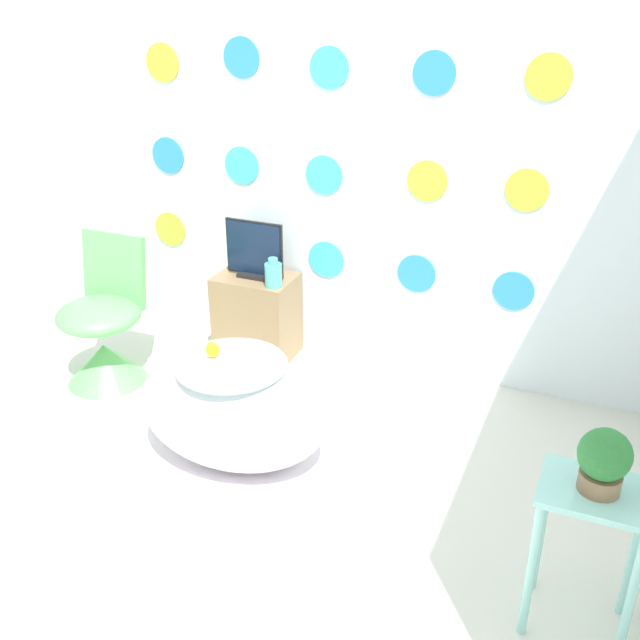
{
  "coord_description": "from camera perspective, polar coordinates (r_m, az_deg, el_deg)",
  "views": [
    {
      "loc": [
        1.53,
        -1.64,
        2.17
      ],
      "look_at": [
        0.4,
        1.0,
        0.77
      ],
      "focal_mm": 42.0,
      "sensor_mm": 36.0,
      "label": 1
    }
  ],
  "objects": [
    {
      "name": "side_table",
      "position": [
        2.77,
        19.9,
        -14.59
      ],
      "size": [
        0.37,
        0.28,
        0.6
      ],
      "color": "#99E0D8",
      "rests_on": "ground_plane"
    },
    {
      "name": "rug",
      "position": [
        3.65,
        -6.72,
        -10.68
      ],
      "size": [
        1.32,
        0.66,
        0.01
      ],
      "color": "silver",
      "rests_on": "ground_plane"
    },
    {
      "name": "ground_plane",
      "position": [
        3.12,
        -14.96,
        -19.27
      ],
      "size": [
        12.0,
        12.0,
        0.0
      ],
      "primitive_type": "plane",
      "color": "silver"
    },
    {
      "name": "vase",
      "position": [
        4.18,
        -3.58,
        3.51
      ],
      "size": [
        0.1,
        0.1,
        0.17
      ],
      "color": "#51B2AD",
      "rests_on": "tv_cabinet"
    },
    {
      "name": "bathtub",
      "position": [
        3.55,
        -6.59,
        -6.78
      ],
      "size": [
        0.92,
        0.63,
        0.52
      ],
      "color": "white",
      "rests_on": "ground_plane"
    },
    {
      "name": "wall_back_dotted",
      "position": [
        4.14,
        0.94,
        13.76
      ],
      "size": [
        4.77,
        0.05,
        2.6
      ],
      "color": "white",
      "rests_on": "ground_plane"
    },
    {
      "name": "tv_cabinet",
      "position": [
        4.45,
        -4.84,
        0.34
      ],
      "size": [
        0.45,
        0.32,
        0.51
      ],
      "color": "#8E704C",
      "rests_on": "ground_plane"
    },
    {
      "name": "rubber_duck",
      "position": [
        3.44,
        -8.2,
        -2.2
      ],
      "size": [
        0.07,
        0.07,
        0.08
      ],
      "color": "yellow",
      "rests_on": "bathtub"
    },
    {
      "name": "potted_plant_left",
      "position": [
        2.61,
        20.82,
        -9.93
      ],
      "size": [
        0.17,
        0.17,
        0.23
      ],
      "color": "#8C6B4C",
      "rests_on": "side_table"
    },
    {
      "name": "tv",
      "position": [
        4.3,
        -5.03,
        5.19
      ],
      "size": [
        0.35,
        0.12,
        0.33
      ],
      "color": "black",
      "rests_on": "tv_cabinet"
    },
    {
      "name": "chair",
      "position": [
        4.32,
        -16.17,
        -1.24
      ],
      "size": [
        0.46,
        0.46,
        0.82
      ],
      "color": "#66C166",
      "rests_on": "ground_plane"
    }
  ]
}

